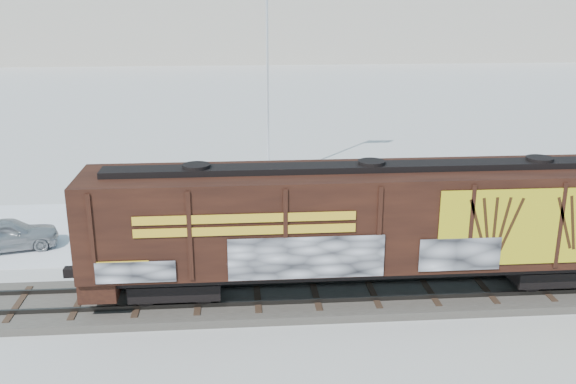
{
  "coord_description": "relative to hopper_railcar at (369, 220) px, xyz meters",
  "views": [
    {
      "loc": [
        -0.55,
        -20.01,
        10.26
      ],
      "look_at": [
        1.3,
        3.0,
        3.04
      ],
      "focal_mm": 40.0,
      "sensor_mm": 36.0,
      "label": 1
    }
  ],
  "objects": [
    {
      "name": "ground",
      "position": [
        -3.81,
        0.01,
        -2.91
      ],
      "size": [
        500.0,
        500.0,
        0.0
      ],
      "primitive_type": "plane",
      "color": "white",
      "rests_on": "ground"
    },
    {
      "name": "rail_track",
      "position": [
        -3.81,
        0.01,
        -2.77
      ],
      "size": [
        50.0,
        3.4,
        0.43
      ],
      "color": "#59544C",
      "rests_on": "ground"
    },
    {
      "name": "parking_strip",
      "position": [
        -3.81,
        7.51,
        -2.9
      ],
      "size": [
        40.0,
        8.0,
        0.03
      ],
      "primitive_type": "cube",
      "color": "white",
      "rests_on": "ground"
    },
    {
      "name": "hopper_railcar",
      "position": [
        0.0,
        0.0,
        0.0
      ],
      "size": [
        18.99,
        3.06,
        4.44
      ],
      "color": "black",
      "rests_on": "rail_track"
    },
    {
      "name": "flagpole",
      "position": [
        -2.56,
        14.94,
        2.06
      ],
      "size": [
        2.3,
        0.9,
        13.13
      ],
      "color": "silver",
      "rests_on": "ground"
    },
    {
      "name": "car_silver",
      "position": [
        -13.93,
        5.56,
        -2.21
      ],
      "size": [
        4.22,
        2.51,
        1.35
      ],
      "primitive_type": "imported",
      "rotation": [
        0.0,
        0.0,
        1.82
      ],
      "color": "#A0A2A7",
      "rests_on": "parking_strip"
    },
    {
      "name": "car_white",
      "position": [
        -3.5,
        6.17,
        -2.05
      ],
      "size": [
        5.17,
        2.12,
        1.67
      ],
      "primitive_type": "imported",
      "rotation": [
        0.0,
        0.0,
        1.64
      ],
      "color": "white",
      "rests_on": "parking_strip"
    },
    {
      "name": "car_dark",
      "position": [
        7.35,
        7.55,
        -2.15
      ],
      "size": [
        5.46,
        3.76,
        1.47
      ],
      "primitive_type": "imported",
      "rotation": [
        0.0,
        0.0,
        1.2
      ],
      "color": "black",
      "rests_on": "parking_strip"
    }
  ]
}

